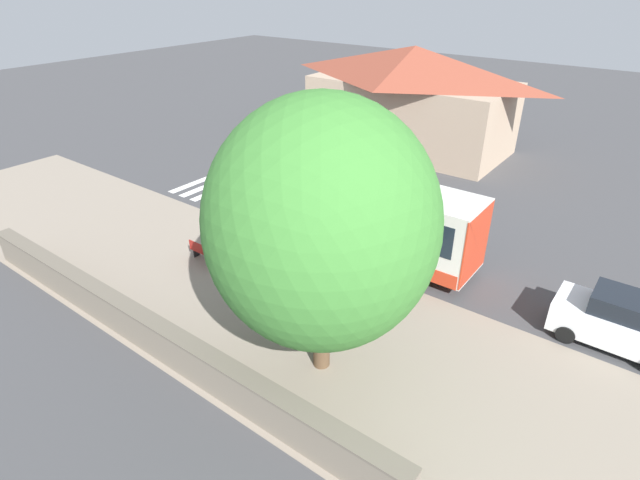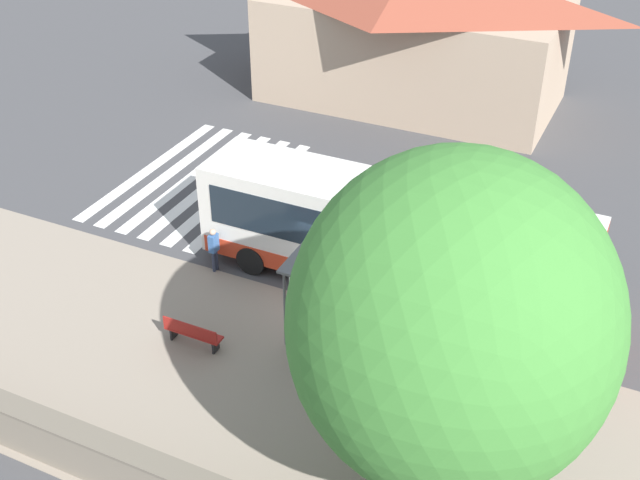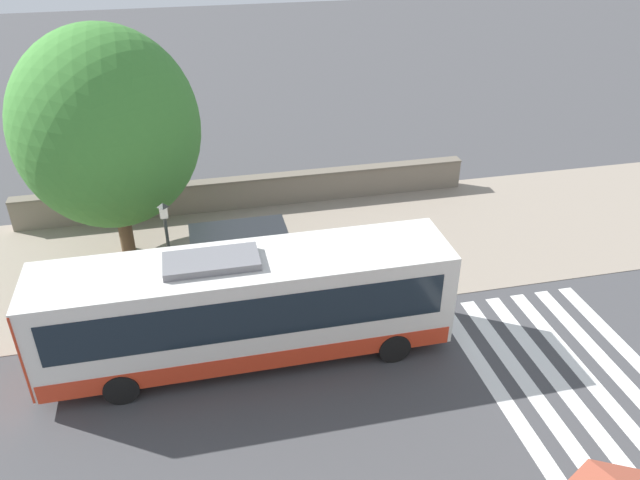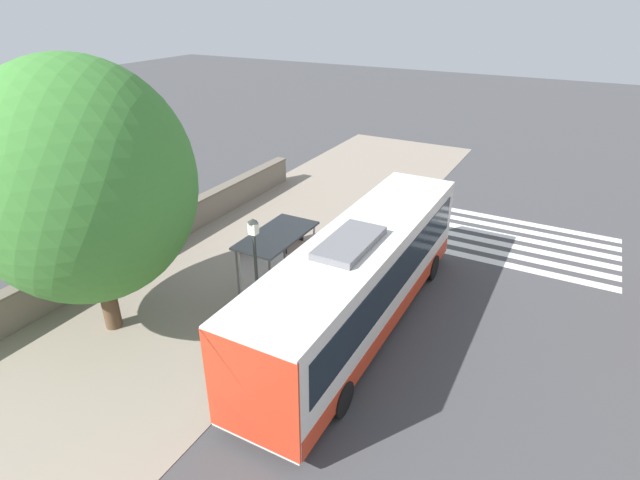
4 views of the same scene
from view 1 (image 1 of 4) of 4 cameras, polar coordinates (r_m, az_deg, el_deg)
name	(u,v)px [view 1 (image 1 of 4)]	position (r m, az deg, el deg)	size (l,w,h in m)	color
ground_plane	(304,249)	(23.11, -1.79, -0.99)	(120.00, 120.00, 0.00)	#424244
sidewalk_plaza	(235,293)	(20.33, -9.73, -5.98)	(9.00, 44.00, 0.02)	gray
crosswalk_stripes	(254,179)	(31.28, -7.54, 6.98)	(9.00, 5.25, 0.01)	silver
stone_wall	(146,331)	(18.00, -19.24, -9.78)	(0.60, 20.00, 1.40)	slate
background_building	(411,97)	(36.47, 10.40, 15.75)	(7.48, 13.90, 6.93)	tan
bus	(348,207)	(22.72, 3.19, 3.84)	(2.69, 12.19, 3.69)	silver
bus_shelter	(297,228)	(20.20, -2.60, 1.39)	(1.62, 3.24, 2.66)	#515459
pedestrian	(239,208)	(25.22, -9.24, 3.66)	(0.34, 0.22, 1.59)	#2D3347
bench	(206,252)	(22.40, -12.93, -1.40)	(0.40, 1.78, 0.88)	maroon
street_lamp_near	(357,227)	(19.48, 4.27, 1.46)	(0.28, 0.28, 4.30)	#2D332D
shade_tree	(322,225)	(13.90, 0.19, 1.75)	(6.64, 6.64, 8.79)	brown
parked_car_behind_bus	(618,321)	(19.79, 30.92, -7.96)	(1.97, 4.01, 1.98)	silver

